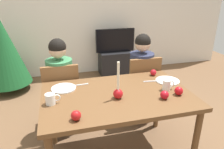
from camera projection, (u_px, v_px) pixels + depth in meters
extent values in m
cube|color=silver|center=(80.00, 9.00, 4.12)|extent=(6.40, 0.10, 2.60)
cube|color=brown|center=(117.00, 96.00, 2.01)|extent=(1.40, 0.90, 0.04)
cylinder|color=brown|center=(195.00, 143.00, 1.96)|extent=(0.06, 0.06, 0.71)
cylinder|color=brown|center=(52.00, 117.00, 2.35)|extent=(0.06, 0.06, 0.71)
cylinder|color=brown|center=(157.00, 102.00, 2.65)|extent=(0.06, 0.06, 0.71)
cube|color=brown|center=(62.00, 97.00, 2.62)|extent=(0.40, 0.40, 0.04)
cube|color=brown|center=(61.00, 85.00, 2.37)|extent=(0.40, 0.04, 0.45)
cylinder|color=brown|center=(76.00, 104.00, 2.90)|extent=(0.04, 0.04, 0.41)
cylinder|color=brown|center=(50.00, 108.00, 2.82)|extent=(0.04, 0.04, 0.41)
cylinder|color=brown|center=(79.00, 118.00, 2.60)|extent=(0.04, 0.04, 0.41)
cylinder|color=brown|center=(50.00, 122.00, 2.51)|extent=(0.04, 0.04, 0.41)
cube|color=brown|center=(139.00, 88.00, 2.86)|extent=(0.40, 0.40, 0.04)
cube|color=brown|center=(145.00, 76.00, 2.61)|extent=(0.40, 0.04, 0.45)
cylinder|color=brown|center=(145.00, 95.00, 3.14)|extent=(0.04, 0.04, 0.41)
cylinder|color=brown|center=(123.00, 98.00, 3.06)|extent=(0.04, 0.04, 0.41)
cylinder|color=brown|center=(155.00, 107.00, 2.84)|extent=(0.04, 0.04, 0.41)
cylinder|color=brown|center=(131.00, 110.00, 2.76)|extent=(0.04, 0.04, 0.41)
cube|color=#33384C|center=(64.00, 113.00, 2.66)|extent=(0.28, 0.28, 0.45)
cylinder|color=#387A4C|center=(61.00, 79.00, 2.48)|extent=(0.30, 0.30, 0.48)
sphere|color=tan|center=(58.00, 50.00, 2.35)|extent=(0.19, 0.19, 0.19)
sphere|color=black|center=(57.00, 47.00, 2.33)|extent=(0.19, 0.19, 0.19)
cube|color=#33384C|center=(139.00, 103.00, 2.90)|extent=(0.28, 0.28, 0.45)
cylinder|color=#282D47|center=(141.00, 71.00, 2.72)|extent=(0.30, 0.30, 0.48)
sphere|color=tan|center=(143.00, 44.00, 2.59)|extent=(0.19, 0.19, 0.19)
sphere|color=black|center=(143.00, 42.00, 2.57)|extent=(0.19, 0.19, 0.19)
cube|color=black|center=(115.00, 63.00, 4.40)|extent=(0.64, 0.40, 0.48)
cube|color=black|center=(115.00, 40.00, 4.23)|extent=(0.79, 0.04, 0.46)
cube|color=black|center=(115.00, 40.00, 4.23)|extent=(0.76, 0.05, 0.46)
cylinder|color=brown|center=(10.00, 86.00, 3.75)|extent=(0.08, 0.08, 0.14)
cone|color=#195628|center=(3.00, 50.00, 3.50)|extent=(0.77, 0.77, 1.20)
sphere|color=red|center=(118.00, 94.00, 1.91)|extent=(0.09, 0.09, 0.09)
cylinder|color=#EFE5C6|center=(118.00, 76.00, 1.84)|extent=(0.02, 0.02, 0.26)
cylinder|color=silver|center=(64.00, 88.00, 2.11)|extent=(0.24, 0.24, 0.01)
cylinder|color=white|center=(168.00, 81.00, 2.28)|extent=(0.25, 0.25, 0.01)
cylinder|color=white|center=(50.00, 99.00, 1.81)|extent=(0.08, 0.08, 0.10)
torus|color=white|center=(57.00, 98.00, 1.83)|extent=(0.07, 0.01, 0.07)
cylinder|color=white|center=(166.00, 85.00, 2.07)|extent=(0.08, 0.08, 0.10)
torus|color=white|center=(171.00, 84.00, 2.08)|extent=(0.07, 0.01, 0.07)
cube|color=silver|center=(80.00, 85.00, 2.18)|extent=(0.18, 0.03, 0.01)
cube|color=silver|center=(152.00, 81.00, 2.27)|extent=(0.18, 0.04, 0.01)
sphere|color=#AD1617|center=(76.00, 115.00, 1.60)|extent=(0.08, 0.08, 0.08)
sphere|color=red|center=(179.00, 91.00, 1.98)|extent=(0.08, 0.08, 0.08)
sphere|color=#AF121D|center=(153.00, 72.00, 2.42)|extent=(0.07, 0.07, 0.07)
sphere|color=#B4111D|center=(164.00, 95.00, 1.90)|extent=(0.08, 0.08, 0.08)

